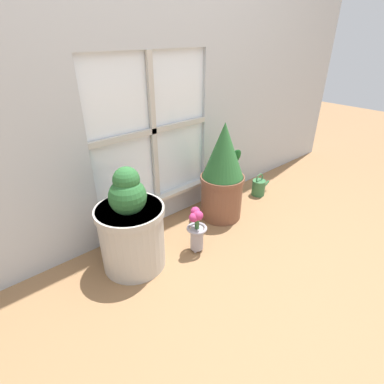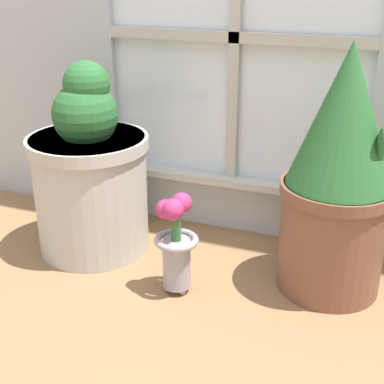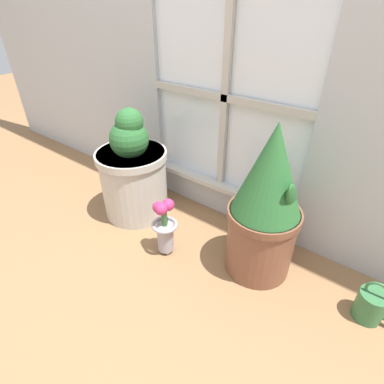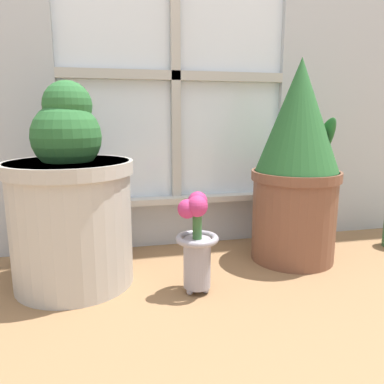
{
  "view_description": "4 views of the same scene",
  "coord_description": "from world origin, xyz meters",
  "px_view_note": "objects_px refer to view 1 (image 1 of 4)",
  "views": [
    {
      "loc": [
        -1.06,
        -1.02,
        1.26
      ],
      "look_at": [
        0.04,
        0.24,
        0.35
      ],
      "focal_mm": 28.0,
      "sensor_mm": 36.0,
      "label": 1
    },
    {
      "loc": [
        0.5,
        -1.14,
        0.91
      ],
      "look_at": [
        -0.02,
        0.24,
        0.28
      ],
      "focal_mm": 50.0,
      "sensor_mm": 36.0,
      "label": 2
    },
    {
      "loc": [
        0.77,
        -0.7,
        1.1
      ],
      "look_at": [
        0.03,
        0.27,
        0.3
      ],
      "focal_mm": 28.0,
      "sensor_mm": 36.0,
      "label": 3
    },
    {
      "loc": [
        -0.28,
        -0.92,
        0.53
      ],
      "look_at": [
        -0.01,
        0.25,
        0.29
      ],
      "focal_mm": 35.0,
      "sensor_mm": 36.0,
      "label": 4
    }
  ],
  "objects_px": {
    "potted_plant_left": "(131,228)",
    "flower_vase": "(197,229)",
    "watering_can": "(259,187)",
    "potted_plant_right": "(223,173)"
  },
  "relations": [
    {
      "from": "flower_vase",
      "to": "watering_can",
      "type": "height_order",
      "value": "flower_vase"
    },
    {
      "from": "potted_plant_left",
      "to": "watering_can",
      "type": "distance_m",
      "value": 1.29
    },
    {
      "from": "potted_plant_right",
      "to": "flower_vase",
      "type": "bearing_deg",
      "value": -155.85
    },
    {
      "from": "potted_plant_left",
      "to": "watering_can",
      "type": "xyz_separation_m",
      "value": [
        1.27,
        0.05,
        -0.19
      ]
    },
    {
      "from": "potted_plant_right",
      "to": "potted_plant_left",
      "type": "bearing_deg",
      "value": -177.56
    },
    {
      "from": "potted_plant_left",
      "to": "flower_vase",
      "type": "xyz_separation_m",
      "value": [
        0.37,
        -0.15,
        -0.1
      ]
    },
    {
      "from": "watering_can",
      "to": "potted_plant_left",
      "type": "bearing_deg",
      "value": -177.56
    },
    {
      "from": "potted_plant_left",
      "to": "flower_vase",
      "type": "height_order",
      "value": "potted_plant_left"
    },
    {
      "from": "potted_plant_right",
      "to": "watering_can",
      "type": "bearing_deg",
      "value": 2.44
    },
    {
      "from": "potted_plant_right",
      "to": "flower_vase",
      "type": "distance_m",
      "value": 0.5
    }
  ]
}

